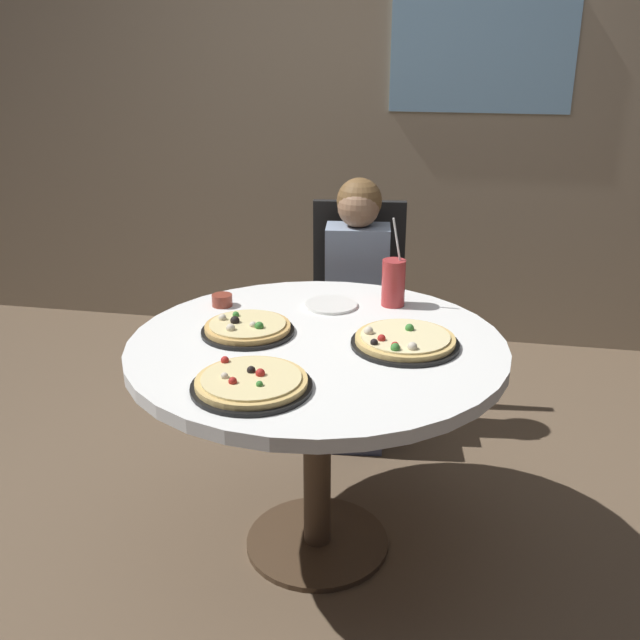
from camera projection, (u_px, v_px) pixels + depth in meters
name	position (u px, v px, depth m)	size (l,w,h in m)	color
ground_plane	(317.00, 544.00, 2.49)	(8.00, 8.00, 0.00)	brown
wall_with_window	(391.00, 68.00, 3.77)	(5.20, 0.13, 2.90)	gray
dining_table	(317.00, 373.00, 2.26)	(1.15, 1.15, 0.75)	white
chair_wooden	(358.00, 300.00, 3.20)	(0.44, 0.44, 0.95)	black
diner_child	(356.00, 326.00, 3.05)	(0.29, 0.42, 1.08)	#3F4766
pizza_veggie	(247.00, 328.00, 2.27)	(0.29, 0.29, 0.05)	black
pizza_cheese	(405.00, 341.00, 2.18)	(0.32, 0.32, 0.05)	black
pizza_pepperoni	(251.00, 383.00, 1.92)	(0.32, 0.32, 0.05)	black
soda_cup	(393.00, 282.00, 2.48)	(0.08, 0.08, 0.31)	#B73333
sauce_bowl	(222.00, 300.00, 2.50)	(0.07, 0.07, 0.04)	brown
plate_small	(331.00, 305.00, 2.50)	(0.18, 0.18, 0.01)	white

